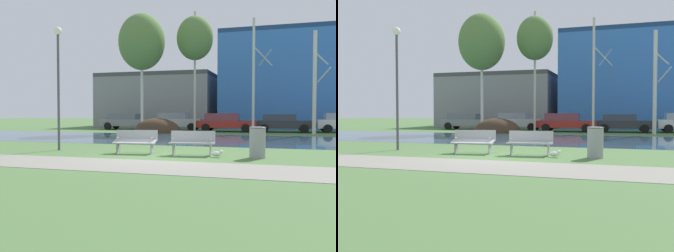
{
  "view_description": "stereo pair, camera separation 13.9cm",
  "coord_description": "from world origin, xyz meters",
  "views": [
    {
      "loc": [
        4.15,
        -12.27,
        1.54
      ],
      "look_at": [
        0.13,
        0.86,
        1.03
      ],
      "focal_mm": 40.19,
      "sensor_mm": 36.0,
      "label": 1
    },
    {
      "loc": [
        4.28,
        -12.23,
        1.54
      ],
      "look_at": [
        0.13,
        0.86,
        1.03
      ],
      "focal_mm": 40.19,
      "sensor_mm": 36.0,
      "label": 2
    }
  ],
  "objects": [
    {
      "name": "ground_plane",
      "position": [
        0.0,
        10.0,
        0.0
      ],
      "size": [
        120.0,
        120.0,
        0.0
      ],
      "primitive_type": "plane",
      "color": "#4C703D"
    },
    {
      "name": "paved_path_strip",
      "position": [
        0.0,
        -2.31,
        0.01
      ],
      "size": [
        60.0,
        2.54,
        0.01
      ],
      "primitive_type": "cube",
      "color": "gray",
      "rests_on": "ground"
    },
    {
      "name": "river_band",
      "position": [
        0.0,
        8.59,
        0.0
      ],
      "size": [
        80.0,
        8.75,
        0.01
      ],
      "primitive_type": "cube",
      "color": "#33516B",
      "rests_on": "ground"
    },
    {
      "name": "soil_mound",
      "position": [
        -4.86,
        14.43,
        0.0
      ],
      "size": [
        3.66,
        2.55,
        2.18
      ],
      "primitive_type": "ellipsoid",
      "color": "#423021",
      "rests_on": "ground"
    },
    {
      "name": "bench_left",
      "position": [
        -1.09,
        0.72,
        0.47
      ],
      "size": [
        1.64,
        0.7,
        0.87
      ],
      "color": "#9EA0A3",
      "rests_on": "ground"
    },
    {
      "name": "bench_right",
      "position": [
        1.08,
        0.72,
        0.47
      ],
      "size": [
        1.64,
        0.7,
        0.87
      ],
      "color": "#9EA0A3",
      "rests_on": "ground"
    },
    {
      "name": "trash_bin",
      "position": [
        3.34,
        0.63,
        0.54
      ],
      "size": [
        0.56,
        0.56,
        1.05
      ],
      "color": "gray",
      "rests_on": "ground"
    },
    {
      "name": "seagull",
      "position": [
        2.03,
        0.39,
        0.13
      ],
      "size": [
        0.44,
        0.16,
        0.26
      ],
      "color": "white",
      "rests_on": "ground"
    },
    {
      "name": "streetlamp",
      "position": [
        -4.5,
        0.92,
        3.34
      ],
      "size": [
        0.32,
        0.32,
        4.95
      ],
      "color": "#4C4C51",
      "rests_on": "ground"
    },
    {
      "name": "birch_far_left",
      "position": [
        -6.11,
        14.47,
        6.83
      ],
      "size": [
        3.53,
        3.53,
        8.96
      ],
      "color": "beige",
      "rests_on": "ground"
    },
    {
      "name": "birch_left",
      "position": [
        -2.34,
        15.95,
        7.16
      ],
      "size": [
        2.78,
        2.78,
        9.22
      ],
      "color": "#BCB7A8",
      "rests_on": "ground"
    },
    {
      "name": "birch_center_left",
      "position": [
        2.13,
        15.51,
        4.22
      ],
      "size": [
        1.42,
        2.56,
        8.31
      ],
      "color": "beige",
      "rests_on": "ground"
    },
    {
      "name": "birch_center",
      "position": [
        6.25,
        15.59,
        3.62
      ],
      "size": [
        1.18,
        1.89,
        7.16
      ],
      "color": "beige",
      "rests_on": "ground"
    },
    {
      "name": "parked_van_nearest_grey",
      "position": [
        -9.07,
        18.5,
        0.75
      ],
      "size": [
        4.75,
        2.07,
        1.39
      ],
      "color": "slate",
      "rests_on": "ground"
    },
    {
      "name": "parked_sedan_second_silver",
      "position": [
        -4.51,
        18.45,
        0.79
      ],
      "size": [
        4.26,
        2.04,
        1.49
      ],
      "color": "#B2B5BC",
      "rests_on": "ground"
    },
    {
      "name": "parked_hatch_third_red",
      "position": [
        -0.17,
        17.33,
        0.77
      ],
      "size": [
        4.65,
        2.17,
        1.45
      ],
      "color": "maroon",
      "rests_on": "ground"
    },
    {
      "name": "parked_wagon_fourth_dark",
      "position": [
        4.13,
        17.72,
        0.74
      ],
      "size": [
        4.32,
        2.12,
        1.37
      ],
      "color": "#282B30",
      "rests_on": "ground"
    },
    {
      "name": "building_grey_warehouse",
      "position": [
        -8.35,
        25.96,
        2.73
      ],
      "size": [
        11.66,
        8.4,
        5.46
      ],
      "color": "gray",
      "rests_on": "ground"
    },
    {
      "name": "building_blue_store",
      "position": [
        7.4,
        26.57,
        4.56
      ],
      "size": [
        17.98,
        9.54,
        9.11
      ],
      "color": "#3870C6",
      "rests_on": "ground"
    }
  ]
}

